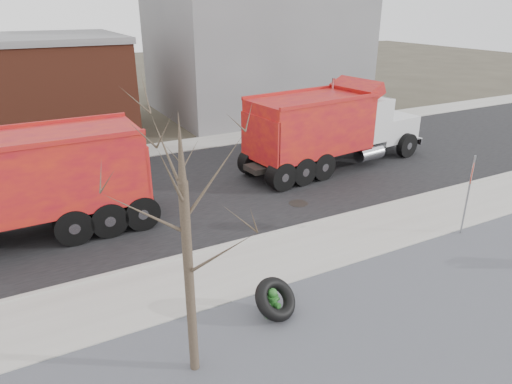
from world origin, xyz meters
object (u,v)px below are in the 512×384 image
fire_hydrant (273,304)px  dump_truck_red_b (14,183)px  truck_tire (275,299)px  dump_truck_red_a (331,126)px  stop_sign (470,181)px

fire_hydrant → dump_truck_red_b: 8.48m
truck_tire → dump_truck_red_a: size_ratio=0.14×
dump_truck_red_a → stop_sign: bearing=-97.9°
stop_sign → dump_truck_red_a: dump_truck_red_a is taller
dump_truck_red_a → dump_truck_red_b: 12.33m
fire_hydrant → truck_tire: bearing=-40.1°
fire_hydrant → dump_truck_red_b: bearing=105.9°
stop_sign → dump_truck_red_a: (0.15, 7.16, 0.08)m
truck_tire → dump_truck_red_b: size_ratio=0.15×
truck_tire → dump_truck_red_b: (-4.90, 6.82, 1.39)m
truck_tire → stop_sign: bearing=6.2°
dump_truck_red_b → truck_tire: bearing=125.1°
truck_tire → dump_truck_red_a: 10.92m
stop_sign → dump_truck_red_b: size_ratio=0.30×
stop_sign → fire_hydrant: bearing=175.5°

